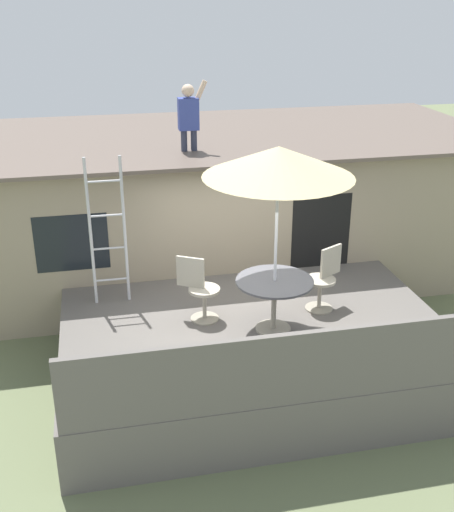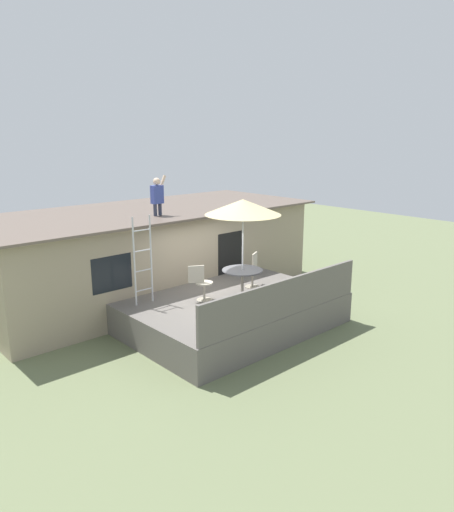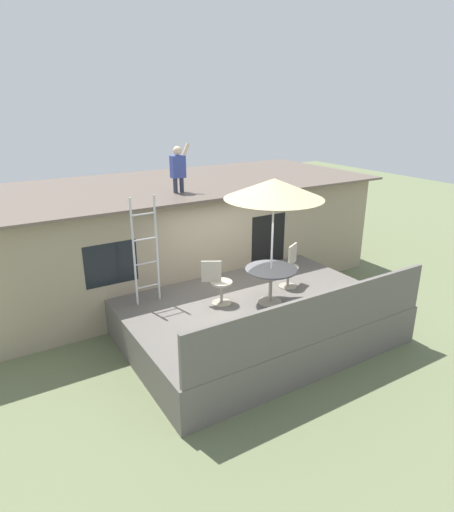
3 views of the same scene
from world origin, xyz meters
The scene contains 10 objects.
ground_plane centered at (0.00, 0.00, 0.00)m, with size 40.00×40.00×0.00m, color #66704C.
house centered at (0.00, 3.60, 1.35)m, with size 10.50×4.50×2.68m.
deck centered at (0.00, 0.00, 0.40)m, with size 5.29×3.98×0.80m, color #605B56.
deck_railing centered at (0.00, -1.94, 1.25)m, with size 5.19×0.08×0.90m, color #605B56.
patio_table centered at (0.22, -0.30, 1.39)m, with size 1.04×1.04×0.74m.
patio_umbrella centered at (0.22, -0.30, 3.15)m, with size 1.90×1.90×2.54m.
step_ladder centered at (-1.89, 1.03, 1.90)m, with size 0.52×0.04×2.20m.
person_figure centered at (-0.47, 2.40, 3.29)m, with size 0.47×0.20×1.11m.
patio_chair_left centered at (-0.71, 0.22, 1.26)m, with size 0.58×0.44×0.92m.
patio_chair_right centered at (1.10, 0.18, 1.26)m, with size 0.58×0.44×0.92m.
Camera 2 is at (-8.07, -8.82, 4.89)m, focal length 34.06 mm.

